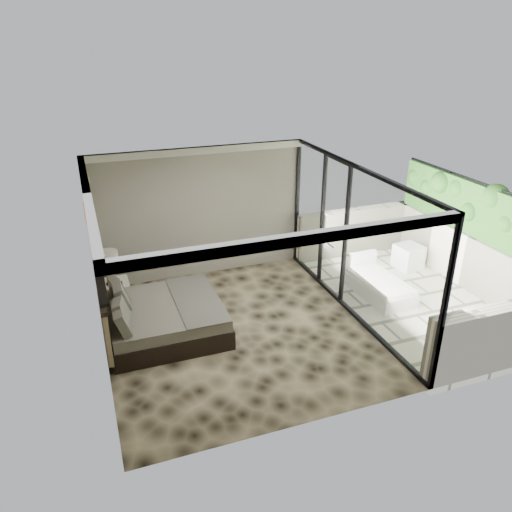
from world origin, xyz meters
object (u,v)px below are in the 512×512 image
object	(u,v)px
table_lamp	(109,263)
ottoman	(408,257)
bed	(159,317)
lounger	(377,284)
nightstand	(115,294)

from	to	relation	value
table_lamp	ottoman	bearing A→B (deg)	-3.69
bed	lounger	size ratio (longest dim) A/B	1.28
nightstand	lounger	size ratio (longest dim) A/B	0.34
table_lamp	nightstand	bearing A→B (deg)	47.21
bed	ottoman	world-z (taller)	bed
bed	nightstand	xyz separation A→B (m)	(-0.63, 1.24, -0.06)
bed	nightstand	size ratio (longest dim) A/B	3.74
nightstand	lounger	xyz separation A→B (m)	(5.06, -1.26, -0.08)
table_lamp	lounger	distance (m)	5.30
bed	lounger	distance (m)	4.43
bed	lounger	bearing A→B (deg)	-0.27
nightstand	ottoman	world-z (taller)	nightstand
nightstand	table_lamp	bearing A→B (deg)	-133.86
nightstand	ottoman	xyz separation A→B (m)	(6.37, -0.46, -0.01)
bed	ottoman	distance (m)	5.80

